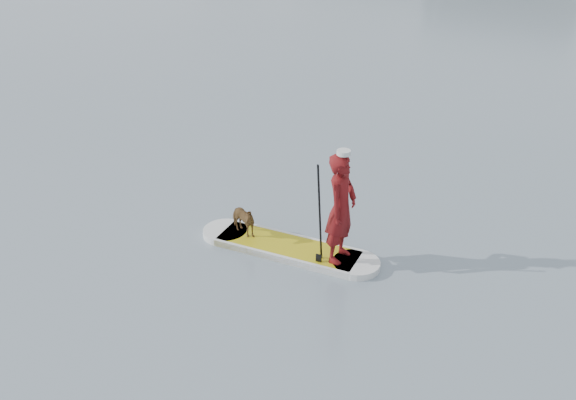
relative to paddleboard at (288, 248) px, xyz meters
The scene contains 6 objects.
ground 4.54m from the paddleboard, 134.04° to the left, with size 140.00×140.00×0.00m, color slate.
paddleboard is the anchor object (origin of this frame).
paddler 1.37m from the paddleboard, ahead, with size 0.69×0.45×1.88m, color maroon.
white_cap 2.19m from the paddleboard, ahead, with size 0.22×0.22×0.07m, color silver.
dog 0.96m from the paddleboard, behind, with size 0.31×0.68×0.58m, color brown.
paddle 1.03m from the paddleboard, 12.17° to the right, with size 0.10×0.30×2.00m.
Camera 1 is at (8.37, -11.11, 6.01)m, focal length 40.00 mm.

